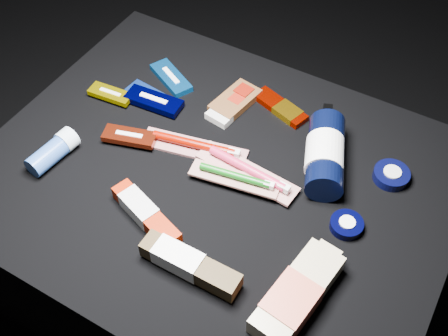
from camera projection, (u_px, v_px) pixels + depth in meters
The scene contains 20 objects.
ground at pixel (217, 269), 1.49m from camera, with size 3.00×3.00×0.00m, color black.
cloth_table at pixel (216, 227), 1.34m from camera, with size 0.98×0.78×0.40m, color black.
luna_bar_0 at pixel (171, 78), 1.36m from camera, with size 0.14×0.10×0.02m.
luna_bar_1 at pixel (151, 97), 1.32m from camera, with size 0.13×0.06×0.02m.
luna_bar_2 at pixel (154, 101), 1.30m from camera, with size 0.14×0.06×0.02m.
luna_bar_3 at pixel (111, 94), 1.32m from camera, with size 0.11×0.05×0.01m.
luna_bar_4 at pixel (130, 136), 1.23m from camera, with size 0.12×0.08×0.02m.
clif_bar_0 at pixel (237, 100), 1.31m from camera, with size 0.09×0.13×0.02m.
clif_bar_1 at pixel (230, 107), 1.30m from camera, with size 0.07×0.11×0.02m.
power_bar at pixel (283, 109), 1.30m from camera, with size 0.15×0.08×0.02m.
lotion_bottle at pixel (325, 154), 1.17m from camera, with size 0.14×0.25×0.08m.
cream_tin_upper at pixel (391, 175), 1.17m from camera, with size 0.08×0.08×0.02m.
cream_tin_lower at pixel (347, 225), 1.09m from camera, with size 0.07×0.07×0.02m.
bodywash_bottle at pixel (296, 296), 0.98m from camera, with size 0.10×0.22×0.05m.
deodorant_stick at pixel (53, 151), 1.19m from camera, with size 0.06×0.12×0.05m.
toothbrush_pack_0 at pixel (195, 146), 1.22m from camera, with size 0.24×0.10×0.03m.
toothbrush_pack_1 at pixel (248, 171), 1.17m from camera, with size 0.23×0.07×0.03m.
toothbrush_pack_2 at pixel (236, 178), 1.15m from camera, with size 0.19×0.08×0.02m.
toothpaste_carton_red at pixel (144, 212), 1.10m from camera, with size 0.18×0.09×0.03m.
toothpaste_carton_green at pixel (186, 263), 1.02m from camera, with size 0.20×0.05×0.04m.
Camera 1 is at (0.39, -0.63, 1.32)m, focal length 45.00 mm.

